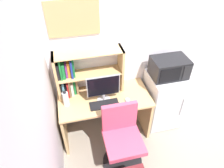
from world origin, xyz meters
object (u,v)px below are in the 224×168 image
object	(u,v)px
desk_chair	(122,141)
monitor	(103,88)
computer_mouse	(128,100)
wall_corkboard	(73,18)
hutch_bookshelf	(78,73)
water_bottle	(66,99)
keyboard	(104,104)
mini_fridge	(162,100)
microwave	(169,68)

from	to	relation	value
desk_chair	monitor	bearing A→B (deg)	105.61
monitor	desk_chair	size ratio (longest dim) A/B	0.46
computer_mouse	wall_corkboard	size ratio (longest dim) A/B	0.13
hutch_bookshelf	water_bottle	distance (m)	0.38
keyboard	water_bottle	distance (m)	0.51
keyboard	desk_chair	bearing A→B (deg)	-68.89
computer_mouse	mini_fridge	bearing A→B (deg)	14.84
hutch_bookshelf	keyboard	size ratio (longest dim) A/B	2.32
water_bottle	computer_mouse	bearing A→B (deg)	-8.61
computer_mouse	hutch_bookshelf	bearing A→B (deg)	150.59
hutch_bookshelf	wall_corkboard	distance (m)	0.72
computer_mouse	mini_fridge	distance (m)	0.73
monitor	keyboard	size ratio (longest dim) A/B	1.13
monitor	wall_corkboard	world-z (taller)	wall_corkboard
monitor	keyboard	xyz separation A→B (m)	(-0.01, -0.10, -0.21)
microwave	wall_corkboard	world-z (taller)	wall_corkboard
water_bottle	mini_fridge	xyz separation A→B (m)	(1.45, 0.05, -0.39)
computer_mouse	microwave	world-z (taller)	microwave
desk_chair	wall_corkboard	bearing A→B (deg)	115.72
computer_mouse	microwave	xyz separation A→B (m)	(0.64, 0.17, 0.31)
monitor	computer_mouse	size ratio (longest dim) A/B	5.35
keyboard	monitor	bearing A→B (deg)	82.31
computer_mouse	wall_corkboard	world-z (taller)	wall_corkboard
monitor	mini_fridge	distance (m)	1.08
water_bottle	wall_corkboard	size ratio (longest dim) A/B	0.37
hutch_bookshelf	monitor	distance (m)	0.39
wall_corkboard	hutch_bookshelf	bearing A→B (deg)	-103.71
water_bottle	mini_fridge	size ratio (longest dim) A/B	0.25
hutch_bookshelf	mini_fridge	xyz separation A→B (m)	(1.24, -0.17, -0.61)
computer_mouse	wall_corkboard	distance (m)	1.25
monitor	desk_chair	xyz separation A→B (m)	(0.13, -0.48, -0.56)
keyboard	microwave	bearing A→B (deg)	10.33
water_bottle	keyboard	bearing A→B (deg)	-14.52
monitor	keyboard	distance (m)	0.23
microwave	wall_corkboard	bearing A→B (deg)	167.64
mini_fridge	microwave	distance (m)	0.61
hutch_bookshelf	wall_corkboard	size ratio (longest dim) A/B	1.45
computer_mouse	keyboard	bearing A→B (deg)	-179.43
keyboard	wall_corkboard	bearing A→B (deg)	119.42
keyboard	water_bottle	world-z (taller)	water_bottle
hutch_bookshelf	computer_mouse	world-z (taller)	hutch_bookshelf
keyboard	computer_mouse	distance (m)	0.32
monitor	microwave	size ratio (longest dim) A/B	0.89
computer_mouse	water_bottle	size ratio (longest dim) A/B	0.35
monitor	water_bottle	size ratio (longest dim) A/B	1.89
monitor	water_bottle	world-z (taller)	monitor
keyboard	water_bottle	xyz separation A→B (m)	(-0.49, 0.13, 0.10)
mini_fridge	wall_corkboard	size ratio (longest dim) A/B	1.52
water_bottle	desk_chair	xyz separation A→B (m)	(0.63, -0.51, -0.45)
keyboard	mini_fridge	bearing A→B (deg)	10.16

